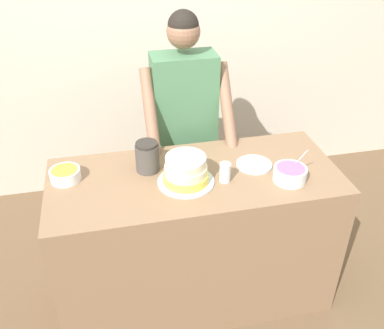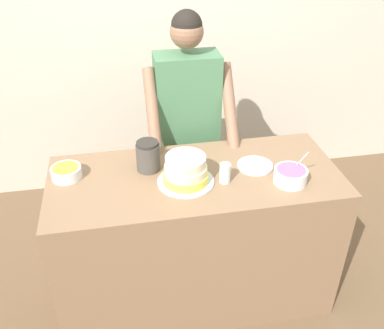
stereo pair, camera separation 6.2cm
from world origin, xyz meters
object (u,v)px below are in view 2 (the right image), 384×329
cake (186,171)px  stoneware_jar (148,156)px  frosting_bowl_purple (291,175)px  person_baker (188,115)px  frosting_bowl_orange (66,172)px  drinking_glass (225,173)px  ceramic_plate (255,166)px

cake → stoneware_jar: stoneware_jar is taller
frosting_bowl_purple → person_baker: bearing=120.7°
person_baker → frosting_bowl_orange: person_baker is taller
cake → frosting_bowl_purple: frosting_bowl_purple is taller
drinking_glass → stoneware_jar: bearing=153.2°
drinking_glass → frosting_bowl_orange: bearing=166.8°
ceramic_plate → cake: bearing=-169.0°
person_baker → stoneware_jar: 0.55m
frosting_bowl_orange → person_baker: bearing=31.4°
cake → frosting_bowl_orange: cake is taller
cake → frosting_bowl_purple: size_ratio=1.68×
person_baker → ceramic_plate: 0.63m
cake → stoneware_jar: size_ratio=1.76×
person_baker → drinking_glass: (0.09, -0.66, -0.03)m
frosting_bowl_orange → stoneware_jar: (0.45, 0.00, 0.05)m
frosting_bowl_purple → ceramic_plate: frosting_bowl_purple is taller
person_baker → cake: bearing=-101.0°
frosting_bowl_orange → cake: bearing=-14.6°
person_baker → drinking_glass: size_ratio=15.32×
frosting_bowl_purple → ceramic_plate: bearing=127.0°
frosting_bowl_purple → stoneware_jar: 0.79m
frosting_bowl_purple → drinking_glass: bearing=168.6°
frosting_bowl_purple → frosting_bowl_orange: bearing=167.4°
person_baker → stoneware_jar: size_ratio=9.58×
person_baker → frosting_bowl_purple: person_baker is taller
drinking_glass → stoneware_jar: 0.44m
person_baker → ceramic_plate: (0.30, -0.55, -0.08)m
drinking_glass → ceramic_plate: 0.24m
cake → frosting_bowl_orange: bearing=165.4°
frosting_bowl_orange → drinking_glass: (0.85, -0.20, 0.02)m
frosting_bowl_orange → ceramic_plate: size_ratio=0.81×
frosting_bowl_purple → ceramic_plate: size_ratio=0.90×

